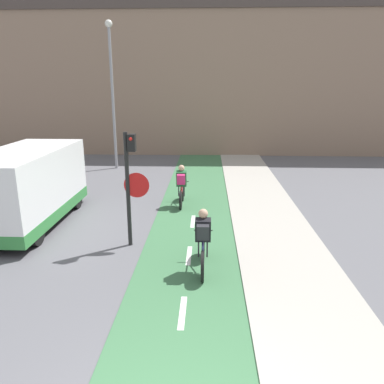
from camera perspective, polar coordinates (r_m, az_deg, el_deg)
building_row_background at (r=25.67m, az=1.49°, el=16.51°), size 60.00×5.20×8.93m
traffic_light_pole at (r=9.89m, az=-9.36°, el=2.25°), size 0.67×0.25×3.08m
street_lamp_far at (r=19.84m, az=-12.12°, el=16.11°), size 0.36×0.36×7.25m
cyclist_near at (r=8.75m, az=1.68°, el=-7.62°), size 0.46×1.78×1.52m
cyclist_far at (r=13.47m, az=-1.61°, el=0.85°), size 0.46×1.72×1.50m
van at (r=12.60m, az=-23.89°, el=0.49°), size 2.09×4.96×2.34m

